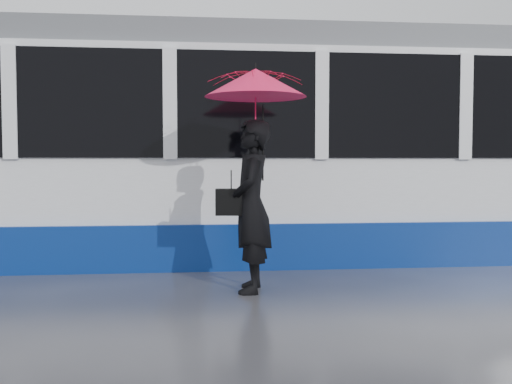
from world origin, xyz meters
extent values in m
plane|color=#2C2C31|center=(0.00, 0.00, 0.00)|extent=(90.00, 90.00, 0.00)
cube|color=#3F3D38|center=(0.00, 1.78, 0.01)|extent=(34.00, 0.07, 0.02)
cube|color=#3F3D38|center=(0.00, 3.22, 0.01)|extent=(34.00, 0.07, 0.02)
cube|color=white|center=(2.79, 2.50, 1.52)|extent=(24.00, 2.40, 2.95)
cube|color=navy|center=(2.79, 2.50, 0.31)|extent=(24.00, 2.56, 0.62)
cube|color=black|center=(2.79, 2.50, 2.20)|extent=(23.00, 2.48, 1.40)
cube|color=#595C61|center=(2.79, 2.50, 3.17)|extent=(23.60, 2.20, 0.35)
imported|color=black|center=(-0.77, 0.05, 0.96)|extent=(0.54, 0.75, 1.91)
imported|color=#F1146C|center=(-0.72, 0.05, 2.02)|extent=(1.16, 1.18, 0.96)
cone|color=#F1146C|center=(-0.72, 0.05, 2.31)|extent=(1.25, 1.25, 0.31)
cylinder|color=black|center=(-0.72, 0.05, 2.49)|extent=(0.01, 0.01, 0.07)
cylinder|color=black|center=(-0.64, 0.07, 1.66)|extent=(0.02, 0.02, 0.84)
cube|color=black|center=(-0.99, 0.07, 1.00)|extent=(0.36, 0.19, 0.30)
cylinder|color=black|center=(-0.99, 0.07, 1.24)|extent=(0.01, 0.01, 0.18)
camera|label=1|loc=(-1.36, -6.23, 1.45)|focal=40.00mm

